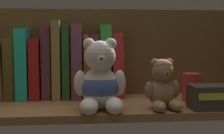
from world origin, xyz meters
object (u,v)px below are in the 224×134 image
(book_5, at_px, (57,59))
(teddy_bear_smaller, at_px, (163,85))
(book_2, at_px, (24,64))
(book_6, at_px, (66,62))
(book_8, at_px, (86,66))
(pillar_candle, at_px, (191,87))
(book_3, at_px, (36,68))
(book_7, at_px, (77,61))
(book_11, at_px, (116,65))
(book_4, at_px, (47,62))
(book_10, at_px, (105,61))
(book_1, at_px, (12,68))
(book_0, at_px, (1,70))
(small_product_box, at_px, (212,97))
(teddy_bear_larger, at_px, (100,82))
(book_9, at_px, (94,66))

(book_5, xyz_separation_m, teddy_bear_smaller, (0.28, -0.19, -0.05))
(book_2, height_order, book_6, book_6)
(book_5, bearing_deg, book_8, 0.00)
(book_8, distance_m, pillar_candle, 0.32)
(book_3, height_order, book_6, book_6)
(book_2, distance_m, book_3, 0.04)
(book_5, distance_m, book_7, 0.06)
(book_3, relative_size, book_5, 0.77)
(book_7, height_order, book_11, book_7)
(book_11, bearing_deg, book_8, 180.00)
(book_4, distance_m, book_10, 0.18)
(book_1, bearing_deg, pillar_candle, -10.71)
(book_0, height_order, book_5, book_5)
(book_0, relative_size, book_7, 0.77)
(book_3, bearing_deg, book_6, 0.00)
(book_1, height_order, book_10, book_10)
(book_10, relative_size, teddy_bear_smaller, 1.70)
(pillar_candle, bearing_deg, book_11, 154.29)
(book_2, height_order, book_8, book_2)
(book_2, height_order, book_11, book_2)
(book_10, relative_size, small_product_box, 1.92)
(book_8, relative_size, teddy_bear_larger, 1.05)
(book_7, bearing_deg, book_11, 0.00)
(book_3, distance_m, teddy_bear_smaller, 0.39)
(book_11, bearing_deg, teddy_bear_smaller, -63.16)
(book_7, relative_size, book_10, 1.01)
(book_10, bearing_deg, book_2, 180.00)
(book_2, bearing_deg, book_6, 0.00)
(book_3, distance_m, book_9, 0.18)
(book_1, xyz_separation_m, pillar_candle, (0.52, -0.10, -0.05))
(book_8, height_order, teddy_bear_larger, book_8)
(book_7, height_order, book_10, book_7)
(book_4, xyz_separation_m, book_11, (0.21, 0.00, -0.01))
(book_1, distance_m, book_9, 0.25)
(book_0, height_order, book_9, book_9)
(book_1, distance_m, book_4, 0.11)
(book_7, bearing_deg, teddy_bear_larger, -72.38)
(book_4, bearing_deg, book_11, 0.00)
(book_5, bearing_deg, book_6, 0.00)
(teddy_bear_larger, bearing_deg, book_7, 107.62)
(book_2, bearing_deg, book_8, 0.00)
(book_1, xyz_separation_m, book_10, (0.28, 0.00, 0.02))
(book_9, bearing_deg, pillar_candle, -19.77)
(book_6, distance_m, book_11, 0.15)
(book_3, bearing_deg, book_0, 180.00)
(teddy_bear_larger, xyz_separation_m, pillar_candle, (0.27, 0.09, -0.03))
(book_8, height_order, book_11, book_11)
(book_5, bearing_deg, teddy_bear_larger, -57.76)
(book_5, relative_size, teddy_bear_smaller, 1.79)
(book_7, relative_size, pillar_candle, 2.77)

